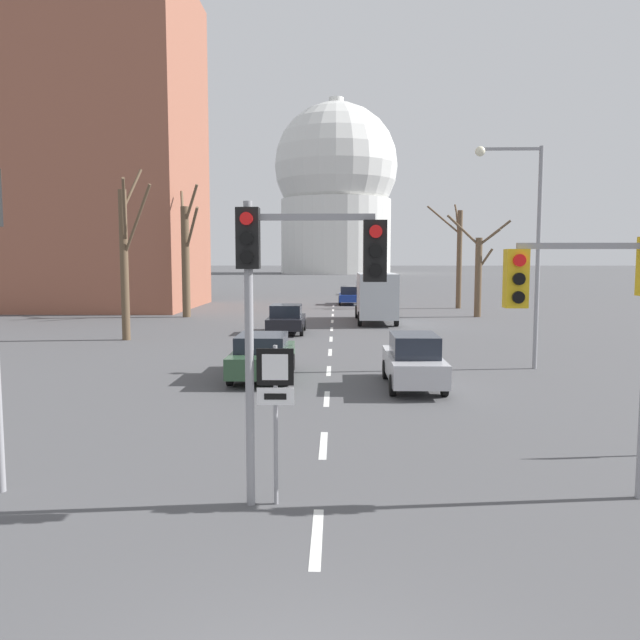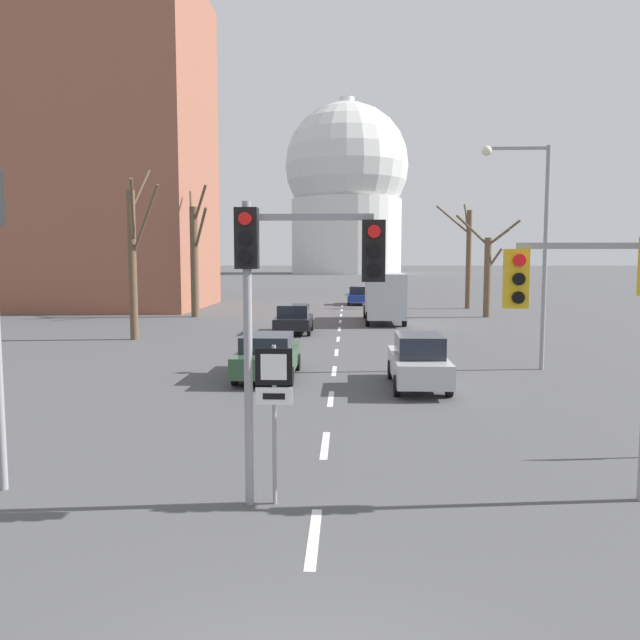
# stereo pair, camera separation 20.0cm
# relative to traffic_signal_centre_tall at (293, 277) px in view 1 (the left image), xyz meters

# --- Properties ---
(lane_stripe_0) EXTENTS (0.16, 2.00, 0.01)m
(lane_stripe_0) POSITION_rel_traffic_signal_centre_tall_xyz_m (0.42, -1.19, -3.73)
(lane_stripe_0) COLOR silver
(lane_stripe_0) RESTS_ON ground_plane
(lane_stripe_1) EXTENTS (0.16, 2.00, 0.01)m
(lane_stripe_1) POSITION_rel_traffic_signal_centre_tall_xyz_m (0.42, 3.31, -3.73)
(lane_stripe_1) COLOR silver
(lane_stripe_1) RESTS_ON ground_plane
(lane_stripe_2) EXTENTS (0.16, 2.00, 0.01)m
(lane_stripe_2) POSITION_rel_traffic_signal_centre_tall_xyz_m (0.42, 7.81, -3.73)
(lane_stripe_2) COLOR silver
(lane_stripe_2) RESTS_ON ground_plane
(lane_stripe_3) EXTENTS (0.16, 2.00, 0.01)m
(lane_stripe_3) POSITION_rel_traffic_signal_centre_tall_xyz_m (0.42, 12.31, -3.73)
(lane_stripe_3) COLOR silver
(lane_stripe_3) RESTS_ON ground_plane
(lane_stripe_4) EXTENTS (0.16, 2.00, 0.01)m
(lane_stripe_4) POSITION_rel_traffic_signal_centre_tall_xyz_m (0.42, 16.81, -3.73)
(lane_stripe_4) COLOR silver
(lane_stripe_4) RESTS_ON ground_plane
(lane_stripe_5) EXTENTS (0.16, 2.00, 0.01)m
(lane_stripe_5) POSITION_rel_traffic_signal_centre_tall_xyz_m (0.42, 21.31, -3.73)
(lane_stripe_5) COLOR silver
(lane_stripe_5) RESTS_ON ground_plane
(lane_stripe_6) EXTENTS (0.16, 2.00, 0.01)m
(lane_stripe_6) POSITION_rel_traffic_signal_centre_tall_xyz_m (0.42, 25.81, -3.73)
(lane_stripe_6) COLOR silver
(lane_stripe_6) RESTS_ON ground_plane
(lane_stripe_7) EXTENTS (0.16, 2.00, 0.01)m
(lane_stripe_7) POSITION_rel_traffic_signal_centre_tall_xyz_m (0.42, 30.31, -3.73)
(lane_stripe_7) COLOR silver
(lane_stripe_7) RESTS_ON ground_plane
(lane_stripe_8) EXTENTS (0.16, 2.00, 0.01)m
(lane_stripe_8) POSITION_rel_traffic_signal_centre_tall_xyz_m (0.42, 34.81, -3.73)
(lane_stripe_8) COLOR silver
(lane_stripe_8) RESTS_ON ground_plane
(lane_stripe_9) EXTENTS (0.16, 2.00, 0.01)m
(lane_stripe_9) POSITION_rel_traffic_signal_centre_tall_xyz_m (0.42, 39.31, -3.73)
(lane_stripe_9) COLOR silver
(lane_stripe_9) RESTS_ON ground_plane
(lane_stripe_10) EXTENTS (0.16, 2.00, 0.01)m
(lane_stripe_10) POSITION_rel_traffic_signal_centre_tall_xyz_m (0.42, 43.81, -3.73)
(lane_stripe_10) COLOR silver
(lane_stripe_10) RESTS_ON ground_plane
(traffic_signal_centre_tall) EXTENTS (2.36, 0.34, 4.91)m
(traffic_signal_centre_tall) POSITION_rel_traffic_signal_centre_tall_xyz_m (0.00, 0.00, 0.00)
(traffic_signal_centre_tall) COLOR gray
(traffic_signal_centre_tall) RESTS_ON ground_plane
(traffic_signal_near_right) EXTENTS (2.53, 0.34, 4.47)m
(traffic_signal_near_right) POSITION_rel_traffic_signal_centre_tall_xyz_m (5.01, 0.44, -0.34)
(traffic_signal_near_right) COLOR gray
(traffic_signal_near_right) RESTS_ON ground_plane
(route_sign_post) EXTENTS (0.60, 0.08, 2.63)m
(route_sign_post) POSITION_rel_traffic_signal_centre_tall_xyz_m (-0.29, 0.02, -1.93)
(route_sign_post) COLOR gray
(route_sign_post) RESTS_ON ground_plane
(street_lamp_right) EXTENTS (2.43, 0.36, 8.02)m
(street_lamp_right) POSITION_rel_traffic_signal_centre_tall_xyz_m (7.52, 12.99, 1.24)
(street_lamp_right) COLOR gray
(street_lamp_right) RESTS_ON ground_plane
(sedan_near_left) EXTENTS (1.96, 4.50, 1.50)m
(sedan_near_left) POSITION_rel_traffic_signal_centre_tall_xyz_m (-1.80, 10.96, -2.96)
(sedan_near_left) COLOR #2D4C33
(sedan_near_left) RESTS_ON ground_plane
(sedan_near_right) EXTENTS (1.97, 4.10, 1.57)m
(sedan_near_right) POSITION_rel_traffic_signal_centre_tall_xyz_m (-2.03, 23.74, -2.94)
(sedan_near_right) COLOR black
(sedan_near_right) RESTS_ON ground_plane
(sedan_mid_centre) EXTENTS (1.73, 4.43, 1.71)m
(sedan_mid_centre) POSITION_rel_traffic_signal_centre_tall_xyz_m (3.66, 61.40, -2.87)
(sedan_mid_centre) COLOR slate
(sedan_mid_centre) RESTS_ON ground_plane
(sedan_far_left) EXTENTS (1.81, 4.33, 1.63)m
(sedan_far_left) POSITION_rel_traffic_signal_centre_tall_xyz_m (1.78, 45.59, -2.92)
(sedan_far_left) COLOR navy
(sedan_far_left) RESTS_ON ground_plane
(sedan_far_right) EXTENTS (1.70, 4.32, 1.69)m
(sedan_far_right) POSITION_rel_traffic_signal_centre_tall_xyz_m (3.11, 9.53, -2.89)
(sedan_far_right) COLOR #B7B7BC
(sedan_far_right) RESTS_ON ground_plane
(delivery_truck) EXTENTS (2.44, 7.20, 3.14)m
(delivery_truck) POSITION_rel_traffic_signal_centre_tall_xyz_m (3.19, 29.71, -2.03)
(delivery_truck) COLOR #333842
(delivery_truck) RESTS_ON ground_plane
(bare_tree_left_near) EXTENTS (2.36, 4.66, 9.03)m
(bare_tree_left_near) POSITION_rel_traffic_signal_centre_tall_xyz_m (-9.72, 33.11, 0.53)
(bare_tree_left_near) COLOR brown
(bare_tree_left_near) RESTS_ON ground_plane
(bare_tree_right_near) EXTENTS (2.85, 2.44, 8.55)m
(bare_tree_right_near) POSITION_rel_traffic_signal_centre_tall_xyz_m (10.63, 41.55, 0.63)
(bare_tree_right_near) COLOR brown
(bare_tree_right_near) RESTS_ON ground_plane
(bare_tree_left_far) EXTENTS (1.94, 3.75, 8.54)m
(bare_tree_left_far) POSITION_rel_traffic_signal_centre_tall_xyz_m (-9.70, 20.65, 0.35)
(bare_tree_left_far) COLOR brown
(bare_tree_left_far) RESTS_ON ground_plane
(bare_tree_right_far) EXTENTS (4.38, 0.92, 7.11)m
(bare_tree_right_far) POSITION_rel_traffic_signal_centre_tall_xyz_m (10.57, 33.82, -0.52)
(bare_tree_right_far) COLOR brown
(bare_tree_right_far) RESTS_ON ground_plane
(capitol_dome) EXTENTS (34.91, 34.91, 49.31)m
(capitol_dome) POSITION_rel_traffic_signal_centre_tall_xyz_m (0.42, 170.60, 20.29)
(capitol_dome) COLOR silver
(capitol_dome) RESTS_ON ground_plane
(apartment_block_left) EXTENTS (18.00, 14.00, 26.14)m
(apartment_block_left) POSITION_rel_traffic_signal_centre_tall_xyz_m (-20.13, 41.57, 9.34)
(apartment_block_left) COLOR #935642
(apartment_block_left) RESTS_ON ground_plane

